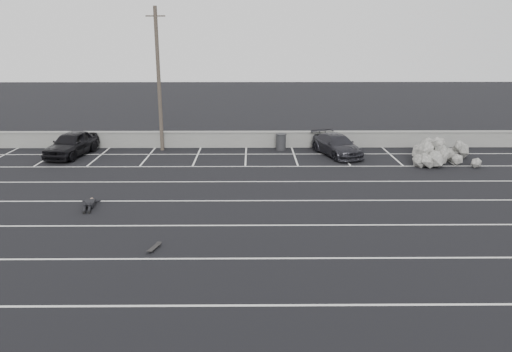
{
  "coord_description": "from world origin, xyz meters",
  "views": [
    {
      "loc": [
        1.38,
        -18.3,
        7.27
      ],
      "look_at": [
        1.56,
        3.56,
        1.0
      ],
      "focal_mm": 35.0,
      "sensor_mm": 36.0,
      "label": 1
    }
  ],
  "objects_px": {
    "car_left": "(72,144)",
    "person": "(90,201)",
    "skateboard": "(154,247)",
    "car_right": "(337,145)",
    "utility_pole": "(159,80)",
    "riprap_pile": "(435,155)",
    "trash_bin": "(281,142)"
  },
  "relations": [
    {
      "from": "car_left",
      "to": "utility_pole",
      "type": "xyz_separation_m",
      "value": [
        5.26,
        1.54,
        3.73
      ]
    },
    {
      "from": "skateboard",
      "to": "utility_pole",
      "type": "bearing_deg",
      "value": 115.35
    },
    {
      "from": "car_left",
      "to": "skateboard",
      "type": "height_order",
      "value": "car_left"
    },
    {
      "from": "utility_pole",
      "to": "skateboard",
      "type": "distance_m",
      "value": 16.22
    },
    {
      "from": "car_right",
      "to": "utility_pole",
      "type": "xyz_separation_m",
      "value": [
        -11.03,
        1.51,
        3.85
      ]
    },
    {
      "from": "car_left",
      "to": "riprap_pile",
      "type": "xyz_separation_m",
      "value": [
        21.71,
        -1.79,
        -0.33
      ]
    },
    {
      "from": "trash_bin",
      "to": "person",
      "type": "height_order",
      "value": "trash_bin"
    },
    {
      "from": "car_left",
      "to": "riprap_pile",
      "type": "height_order",
      "value": "car_left"
    },
    {
      "from": "car_right",
      "to": "skateboard",
      "type": "relative_size",
      "value": 6.07
    },
    {
      "from": "utility_pole",
      "to": "riprap_pile",
      "type": "xyz_separation_m",
      "value": [
        16.45,
        -3.32,
        -4.06
      ]
    },
    {
      "from": "riprap_pile",
      "to": "person",
      "type": "bearing_deg",
      "value": -157.2
    },
    {
      "from": "car_right",
      "to": "person",
      "type": "relative_size",
      "value": 2.03
    },
    {
      "from": "car_left",
      "to": "car_right",
      "type": "bearing_deg",
      "value": 10.54
    },
    {
      "from": "car_right",
      "to": "skateboard",
      "type": "distance_m",
      "value": 16.4
    },
    {
      "from": "car_left",
      "to": "person",
      "type": "height_order",
      "value": "car_left"
    },
    {
      "from": "trash_bin",
      "to": "riprap_pile",
      "type": "distance_m",
      "value": 9.38
    },
    {
      "from": "car_left",
      "to": "skateboard",
      "type": "xyz_separation_m",
      "value": [
        7.63,
        -13.88,
        -0.69
      ]
    },
    {
      "from": "utility_pole",
      "to": "car_left",
      "type": "bearing_deg",
      "value": -163.71
    },
    {
      "from": "car_right",
      "to": "skateboard",
      "type": "bearing_deg",
      "value": -140.61
    },
    {
      "from": "utility_pole",
      "to": "car_right",
      "type": "bearing_deg",
      "value": -7.8
    },
    {
      "from": "riprap_pile",
      "to": "person",
      "type": "xyz_separation_m",
      "value": [
        -17.75,
        -7.46,
        -0.22
      ]
    },
    {
      "from": "car_right",
      "to": "skateboard",
      "type": "xyz_separation_m",
      "value": [
        -8.66,
        -13.91,
        -0.57
      ]
    },
    {
      "from": "trash_bin",
      "to": "skateboard",
      "type": "xyz_separation_m",
      "value": [
        -5.3,
        -15.39,
        -0.48
      ]
    },
    {
      "from": "person",
      "to": "skateboard",
      "type": "height_order",
      "value": "person"
    },
    {
      "from": "car_left",
      "to": "car_right",
      "type": "distance_m",
      "value": 16.29
    },
    {
      "from": "utility_pole",
      "to": "person",
      "type": "bearing_deg",
      "value": -96.88
    },
    {
      "from": "utility_pole",
      "to": "person",
      "type": "distance_m",
      "value": 11.68
    },
    {
      "from": "car_right",
      "to": "riprap_pile",
      "type": "distance_m",
      "value": 5.72
    },
    {
      "from": "utility_pole",
      "to": "skateboard",
      "type": "relative_size",
      "value": 12.2
    },
    {
      "from": "car_left",
      "to": "car_right",
      "type": "relative_size",
      "value": 1.0
    },
    {
      "from": "trash_bin",
      "to": "riprap_pile",
      "type": "xyz_separation_m",
      "value": [
        8.78,
        -3.29,
        -0.12
      ]
    },
    {
      "from": "car_left",
      "to": "person",
      "type": "bearing_deg",
      "value": -56.38
    }
  ]
}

